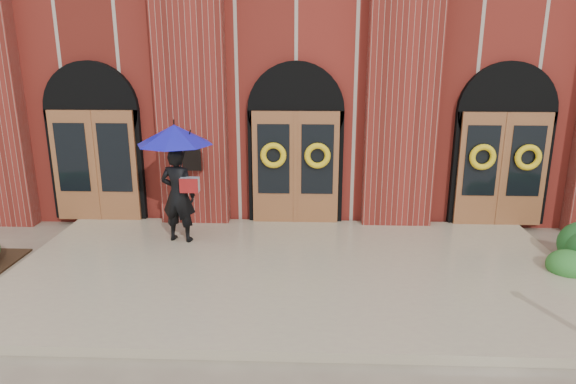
{
  "coord_description": "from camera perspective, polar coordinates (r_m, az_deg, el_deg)",
  "views": [
    {
      "loc": [
        0.27,
        -8.34,
        3.97
      ],
      "look_at": [
        -0.1,
        1.0,
        1.32
      ],
      "focal_mm": 32.0,
      "sensor_mm": 36.0,
      "label": 1
    }
  ],
  "objects": [
    {
      "name": "ground",
      "position": [
        9.24,
        0.37,
        -9.64
      ],
      "size": [
        90.0,
        90.0,
        0.0
      ],
      "primitive_type": "plane",
      "color": "gray",
      "rests_on": "ground"
    },
    {
      "name": "landing",
      "position": [
        9.34,
        0.4,
        -8.83
      ],
      "size": [
        10.0,
        5.3,
        0.15
      ],
      "primitive_type": "cube",
      "color": "tan",
      "rests_on": "ground"
    },
    {
      "name": "church_building",
      "position": [
        17.13,
        1.39,
        14.22
      ],
      "size": [
        16.2,
        12.53,
        7.0
      ],
      "color": "maroon",
      "rests_on": "ground"
    },
    {
      "name": "man_with_umbrella",
      "position": [
        10.34,
        -12.3,
        3.41
      ],
      "size": [
        1.75,
        1.75,
        2.38
      ],
      "rotation": [
        0.0,
        0.0,
        2.95
      ],
      "color": "black",
      "rests_on": "landing"
    }
  ]
}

